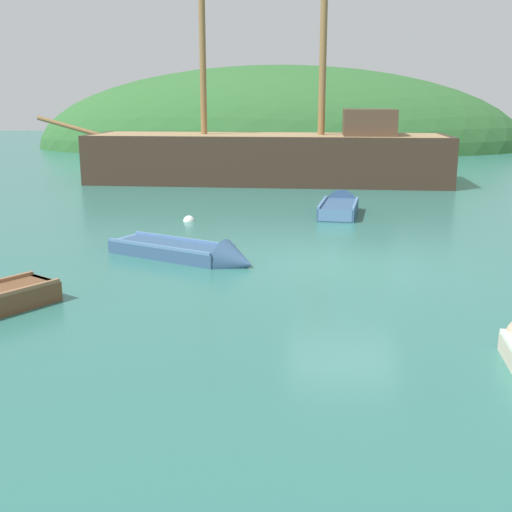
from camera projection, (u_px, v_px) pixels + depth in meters
ground_plane at (345, 263)px, 14.50m from camera, size 120.00×120.00×0.00m
shore_hill at (278, 147)px, 49.02m from camera, size 37.02×18.68×12.24m
sailing_ship at (270, 164)px, 28.34m from camera, size 18.50×4.72×11.69m
rowboat_center at (340, 209)px, 20.80m from camera, size 1.53×3.19×1.07m
rowboat_near_dock at (192, 255)px, 14.80m from camera, size 3.82×2.62×0.98m
buoy_white at (189, 221)px, 19.45m from camera, size 0.35×0.35×0.35m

